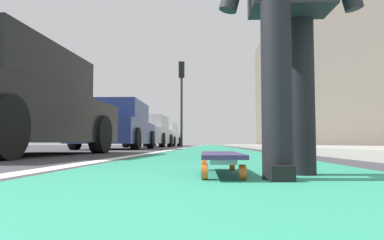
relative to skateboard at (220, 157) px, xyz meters
name	(u,v)px	position (x,y,z in m)	size (l,w,h in m)	color
ground_plane	(212,150)	(8.47, 0.00, -0.09)	(80.00, 80.00, 0.00)	#38383D
bike_lane_paint	(211,146)	(22.47, 0.00, -0.09)	(56.00, 1.89, 0.00)	#288466
lane_stripe_white	(191,147)	(18.47, 1.10, -0.09)	(52.00, 0.16, 0.01)	silver
sidewalk_curb	(273,146)	(16.47, -3.01, -0.04)	(52.00, 3.20, 0.11)	#9E9B93
building_facade	(306,58)	(20.47, -5.72, 5.27)	(40.00, 1.20, 10.74)	#615950
skateboard	(220,157)	(0.00, 0.00, 0.00)	(0.84, 0.22, 0.11)	orange
parked_car_near	(4,104)	(2.97, 2.89, 0.62)	(4.60, 2.11, 1.49)	black
parked_car_mid	(117,127)	(9.51, 2.98, 0.61)	(4.52, 1.95, 1.47)	navy
parked_car_far	(149,132)	(15.72, 2.98, 0.62)	(4.08, 1.95, 1.49)	#B7B7BC
parked_car_end	(163,136)	(22.08, 3.13, 0.61)	(4.50, 2.07, 1.47)	silver
traffic_light	(182,88)	(16.53, 1.50, 2.88)	(0.33, 0.28, 4.31)	#2D2D2D
pedestrian_distant	(282,120)	(10.90, -2.41, 0.88)	(0.48, 0.75, 1.71)	#384260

